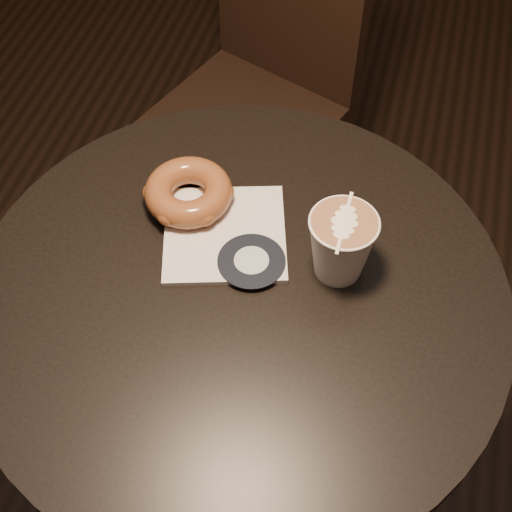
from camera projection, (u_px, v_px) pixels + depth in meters
name	position (u px, v px, depth m)	size (l,w,h in m)	color
cafe_table	(241.00, 362.00, 1.08)	(0.70, 0.70, 0.75)	black
chair	(267.00, 63.00, 1.56)	(0.47, 0.47, 0.92)	black
pastry_bag	(225.00, 234.00, 0.96)	(0.16, 0.16, 0.01)	silver
doughnut	(188.00, 192.00, 0.98)	(0.12, 0.12, 0.04)	brown
latte_cup	(341.00, 246.00, 0.90)	(0.09, 0.09, 0.10)	white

